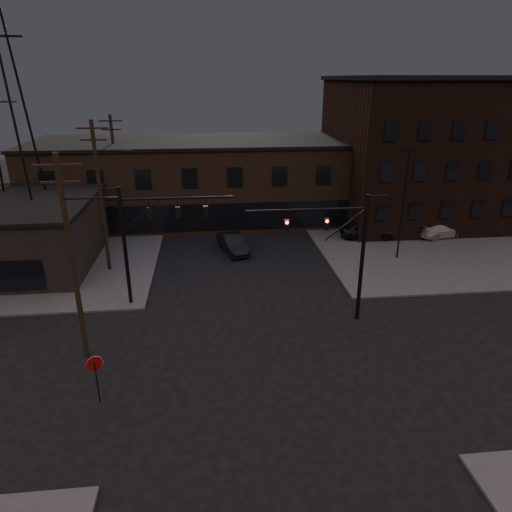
{
  "coord_description": "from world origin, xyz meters",
  "views": [
    {
      "loc": [
        -2.58,
        -20.12,
        14.18
      ],
      "look_at": [
        0.35,
        7.04,
        3.5
      ],
      "focal_mm": 32.0,
      "sensor_mm": 36.0,
      "label": 1
    }
  ],
  "objects_px": {
    "parked_car_lot_a": "(367,230)",
    "traffic_signal_far": "(144,233)",
    "car_crossing": "(233,243)",
    "stop_sign": "(95,369)",
    "parked_car_lot_b": "(441,230)",
    "traffic_signal_near": "(345,246)"
  },
  "relations": [
    {
      "from": "parked_car_lot_a",
      "to": "parked_car_lot_b",
      "type": "bearing_deg",
      "value": -86.0
    },
    {
      "from": "traffic_signal_far",
      "to": "parked_car_lot_b",
      "type": "relative_size",
      "value": 1.64
    },
    {
      "from": "parked_car_lot_b",
      "to": "car_crossing",
      "type": "distance_m",
      "value": 19.85
    },
    {
      "from": "stop_sign",
      "to": "car_crossing",
      "type": "xyz_separation_m",
      "value": [
        7.42,
        19.17,
        -1.07
      ]
    },
    {
      "from": "parked_car_lot_a",
      "to": "car_crossing",
      "type": "relative_size",
      "value": 1.05
    },
    {
      "from": "stop_sign",
      "to": "car_crossing",
      "type": "bearing_deg",
      "value": 68.85
    },
    {
      "from": "stop_sign",
      "to": "car_crossing",
      "type": "height_order",
      "value": "stop_sign"
    },
    {
      "from": "parked_car_lot_a",
      "to": "car_crossing",
      "type": "distance_m",
      "value": 12.81
    },
    {
      "from": "parked_car_lot_a",
      "to": "car_crossing",
      "type": "xyz_separation_m",
      "value": [
        -12.67,
        -1.85,
        -0.22
      ]
    },
    {
      "from": "stop_sign",
      "to": "parked_car_lot_b",
      "type": "bearing_deg",
      "value": 37.21
    },
    {
      "from": "traffic_signal_far",
      "to": "stop_sign",
      "type": "distance_m",
      "value": 10.55
    },
    {
      "from": "traffic_signal_far",
      "to": "parked_car_lot_b",
      "type": "xyz_separation_m",
      "value": [
        25.93,
        10.67,
        -4.16
      ]
    },
    {
      "from": "parked_car_lot_a",
      "to": "traffic_signal_far",
      "type": "bearing_deg",
      "value": 127.25
    },
    {
      "from": "traffic_signal_near",
      "to": "traffic_signal_far",
      "type": "distance_m",
      "value": 12.57
    },
    {
      "from": "traffic_signal_near",
      "to": "traffic_signal_far",
      "type": "xyz_separation_m",
      "value": [
        -12.07,
        3.5,
        0.08
      ]
    },
    {
      "from": "traffic_signal_near",
      "to": "parked_car_lot_a",
      "type": "distance_m",
      "value": 16.49
    },
    {
      "from": "stop_sign",
      "to": "parked_car_lot_b",
      "type": "xyz_separation_m",
      "value": [
        27.21,
        20.66,
        -0.99
      ]
    },
    {
      "from": "traffic_signal_near",
      "to": "parked_car_lot_b",
      "type": "bearing_deg",
      "value": 45.66
    },
    {
      "from": "parked_car_lot_b",
      "to": "parked_car_lot_a",
      "type": "bearing_deg",
      "value": 73.75
    },
    {
      "from": "traffic_signal_far",
      "to": "car_crossing",
      "type": "bearing_deg",
      "value": 56.26
    },
    {
      "from": "traffic_signal_near",
      "to": "car_crossing",
      "type": "relative_size",
      "value": 1.71
    },
    {
      "from": "traffic_signal_far",
      "to": "parked_car_lot_a",
      "type": "height_order",
      "value": "traffic_signal_far"
    }
  ]
}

